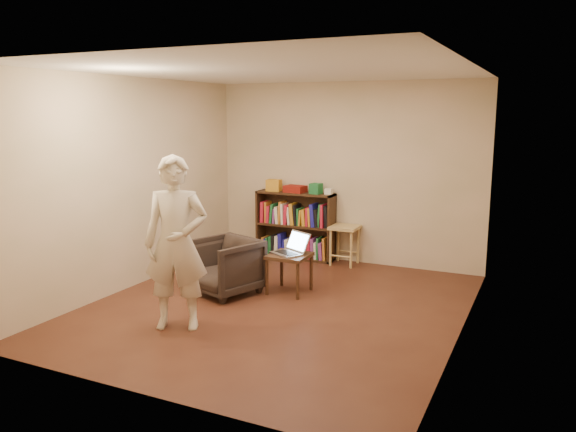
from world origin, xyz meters
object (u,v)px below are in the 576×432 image
at_px(laptop, 291,249).
at_px(armchair, 225,266).
at_px(person, 176,243).
at_px(side_table, 289,261).
at_px(bookshelf, 296,229).
at_px(stool, 345,233).

bearing_deg(laptop, armchair, -122.53).
bearing_deg(armchair, person, -62.88).
bearing_deg(side_table, person, -109.94).
distance_m(side_table, laptop, 0.14).
height_order(armchair, person, person).
bearing_deg(armchair, bookshelf, 108.19).
bearing_deg(armchair, laptop, 49.97).
bearing_deg(person, bookshelf, 67.52).
bearing_deg(laptop, bookshelf, 139.93).
xyz_separation_m(bookshelf, side_table, (0.63, -1.57, -0.04)).
height_order(bookshelf, person, person).
relative_size(side_table, laptop, 0.97).
relative_size(bookshelf, side_table, 2.50).
xyz_separation_m(stool, armchair, (-0.86, -1.86, -0.12)).
relative_size(side_table, person, 0.27).
bearing_deg(bookshelf, side_table, -68.04).
xyz_separation_m(bookshelf, person, (0.09, -3.07, 0.44)).
distance_m(bookshelf, stool, 0.81).
relative_size(laptop, person, 0.28).
relative_size(stool, armchair, 0.76).
bearing_deg(person, stool, 52.47).
bearing_deg(stool, bookshelf, 175.45).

